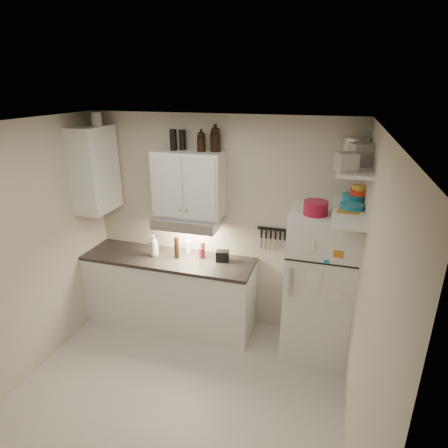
# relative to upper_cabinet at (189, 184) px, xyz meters

# --- Properties ---
(floor) EXTENTS (3.20, 3.00, 0.02)m
(floor) POSITION_rel_upper_cabinet_xyz_m (0.30, -1.33, -1.84)
(floor) COLOR #B7B3A9
(floor) RESTS_ON ground
(ceiling) EXTENTS (3.20, 3.00, 0.02)m
(ceiling) POSITION_rel_upper_cabinet_xyz_m (0.30, -1.33, 0.78)
(ceiling) COLOR white
(ceiling) RESTS_ON ground
(back_wall) EXTENTS (3.20, 0.02, 2.60)m
(back_wall) POSITION_rel_upper_cabinet_xyz_m (0.30, 0.18, -0.53)
(back_wall) COLOR #BDB6A1
(back_wall) RESTS_ON ground
(left_wall) EXTENTS (0.02, 3.00, 2.60)m
(left_wall) POSITION_rel_upper_cabinet_xyz_m (-1.31, -1.33, -0.53)
(left_wall) COLOR #BDB6A1
(left_wall) RESTS_ON ground
(right_wall) EXTENTS (0.02, 3.00, 2.60)m
(right_wall) POSITION_rel_upper_cabinet_xyz_m (1.91, -1.33, -0.53)
(right_wall) COLOR #BDB6A1
(right_wall) RESTS_ON ground
(base_cabinet) EXTENTS (2.10, 0.60, 0.88)m
(base_cabinet) POSITION_rel_upper_cabinet_xyz_m (-0.25, -0.14, -1.39)
(base_cabinet) COLOR white
(base_cabinet) RESTS_ON floor
(countertop) EXTENTS (2.10, 0.62, 0.04)m
(countertop) POSITION_rel_upper_cabinet_xyz_m (-0.25, -0.14, -0.93)
(countertop) COLOR #292523
(countertop) RESTS_ON base_cabinet
(upper_cabinet) EXTENTS (0.80, 0.33, 0.75)m
(upper_cabinet) POSITION_rel_upper_cabinet_xyz_m (0.00, 0.00, 0.00)
(upper_cabinet) COLOR white
(upper_cabinet) RESTS_ON back_wall
(side_cabinet) EXTENTS (0.33, 0.55, 1.00)m
(side_cabinet) POSITION_rel_upper_cabinet_xyz_m (-1.14, -0.14, 0.12)
(side_cabinet) COLOR white
(side_cabinet) RESTS_ON left_wall
(range_hood) EXTENTS (0.76, 0.46, 0.12)m
(range_hood) POSITION_rel_upper_cabinet_xyz_m (0.00, -0.06, -0.44)
(range_hood) COLOR silver
(range_hood) RESTS_ON back_wall
(fridge) EXTENTS (0.70, 0.68, 1.70)m
(fridge) POSITION_rel_upper_cabinet_xyz_m (1.55, -0.18, -0.98)
(fridge) COLOR silver
(fridge) RESTS_ON floor
(shelf_hi) EXTENTS (0.30, 0.95, 0.03)m
(shelf_hi) POSITION_rel_upper_cabinet_xyz_m (1.75, -0.31, 0.38)
(shelf_hi) COLOR white
(shelf_hi) RESTS_ON right_wall
(shelf_lo) EXTENTS (0.30, 0.95, 0.03)m
(shelf_lo) POSITION_rel_upper_cabinet_xyz_m (1.75, -0.31, -0.07)
(shelf_lo) COLOR white
(shelf_lo) RESTS_ON right_wall
(knife_strip) EXTENTS (0.42, 0.02, 0.03)m
(knife_strip) POSITION_rel_upper_cabinet_xyz_m (1.00, 0.15, -0.51)
(knife_strip) COLOR black
(knife_strip) RESTS_ON back_wall
(dutch_oven) EXTENTS (0.24, 0.24, 0.14)m
(dutch_oven) POSITION_rel_upper_cabinet_xyz_m (1.45, -0.31, -0.06)
(dutch_oven) COLOR maroon
(dutch_oven) RESTS_ON fridge
(book_stack) EXTENTS (0.21, 0.26, 0.08)m
(book_stack) POSITION_rel_upper_cabinet_xyz_m (1.75, -0.31, -0.08)
(book_stack) COLOR #C47018
(book_stack) RESTS_ON fridge
(spice_jar) EXTENTS (0.06, 0.06, 0.09)m
(spice_jar) POSITION_rel_upper_cabinet_xyz_m (1.65, -0.25, -0.08)
(spice_jar) COLOR silver
(spice_jar) RESTS_ON fridge
(stock_pot) EXTENTS (0.35, 0.35, 0.20)m
(stock_pot) POSITION_rel_upper_cabinet_xyz_m (1.77, 0.01, 0.49)
(stock_pot) COLOR silver
(stock_pot) RESTS_ON shelf_hi
(tin_a) EXTENTS (0.25, 0.24, 0.20)m
(tin_a) POSITION_rel_upper_cabinet_xyz_m (1.80, -0.35, 0.49)
(tin_a) COLOR #AAAAAD
(tin_a) RESTS_ON shelf_hi
(tin_b) EXTENTS (0.20, 0.20, 0.16)m
(tin_b) POSITION_rel_upper_cabinet_xyz_m (1.67, -0.63, 0.47)
(tin_b) COLOR #AAAAAD
(tin_b) RESTS_ON shelf_hi
(bowl_teal) EXTENTS (0.22, 0.22, 0.09)m
(bowl_teal) POSITION_rel_upper_cabinet_xyz_m (1.80, -0.04, -0.01)
(bowl_teal) COLOR teal
(bowl_teal) RESTS_ON shelf_lo
(bowl_orange) EXTENTS (0.18, 0.18, 0.05)m
(bowl_orange) POSITION_rel_upper_cabinet_xyz_m (1.84, -0.05, 0.07)
(bowl_orange) COLOR red
(bowl_orange) RESTS_ON bowl_teal
(bowl_yellow) EXTENTS (0.14, 0.14, 0.04)m
(bowl_yellow) POSITION_rel_upper_cabinet_xyz_m (1.84, -0.05, 0.11)
(bowl_yellow) COLOR gold
(bowl_yellow) RESTS_ON bowl_orange
(plates) EXTENTS (0.26, 0.26, 0.06)m
(plates) POSITION_rel_upper_cabinet_xyz_m (1.78, -0.27, -0.02)
(plates) COLOR teal
(plates) RESTS_ON shelf_lo
(growler_a) EXTENTS (0.10, 0.10, 0.22)m
(growler_a) POSITION_rel_upper_cabinet_xyz_m (0.15, 0.03, 0.49)
(growler_a) COLOR black
(growler_a) RESTS_ON upper_cabinet
(growler_b) EXTENTS (0.13, 0.13, 0.28)m
(growler_b) POSITION_rel_upper_cabinet_xyz_m (0.30, 0.07, 0.51)
(growler_b) COLOR black
(growler_b) RESTS_ON upper_cabinet
(thermos_a) EXTENTS (0.10, 0.10, 0.22)m
(thermos_a) POSITION_rel_upper_cabinet_xyz_m (-0.08, 0.06, 0.49)
(thermos_a) COLOR black
(thermos_a) RESTS_ON upper_cabinet
(thermos_b) EXTENTS (0.10, 0.10, 0.23)m
(thermos_b) POSITION_rel_upper_cabinet_xyz_m (-0.17, 0.01, 0.49)
(thermos_b) COLOR black
(thermos_b) RESTS_ON upper_cabinet
(side_jar) EXTENTS (0.15, 0.15, 0.16)m
(side_jar) POSITION_rel_upper_cabinet_xyz_m (-1.08, -0.07, 0.70)
(side_jar) COLOR silver
(side_jar) RESTS_ON side_cabinet
(soap_bottle) EXTENTS (0.14, 0.14, 0.31)m
(soap_bottle) POSITION_rel_upper_cabinet_xyz_m (-0.43, -0.13, -0.75)
(soap_bottle) COLOR white
(soap_bottle) RESTS_ON countertop
(pepper_mill) EXTENTS (0.07, 0.07, 0.20)m
(pepper_mill) POSITION_rel_upper_cabinet_xyz_m (0.15, -0.00, -0.81)
(pepper_mill) COLOR brown
(pepper_mill) RESTS_ON countertop
(oil_bottle) EXTENTS (0.06, 0.06, 0.24)m
(oil_bottle) POSITION_rel_upper_cabinet_xyz_m (-0.17, -0.05, -0.79)
(oil_bottle) COLOR #3B5E17
(oil_bottle) RESTS_ON countertop
(vinegar_bottle) EXTENTS (0.08, 0.08, 0.27)m
(vinegar_bottle) POSITION_rel_upper_cabinet_xyz_m (-0.14, -0.11, -0.77)
(vinegar_bottle) COLOR black
(vinegar_bottle) RESTS_ON countertop
(clear_bottle) EXTENTS (0.08, 0.08, 0.19)m
(clear_bottle) POSITION_rel_upper_cabinet_xyz_m (-0.05, 0.02, -0.81)
(clear_bottle) COLOR silver
(clear_bottle) RESTS_ON countertop
(red_jar) EXTENTS (0.08, 0.08, 0.13)m
(red_jar) POSITION_rel_upper_cabinet_xyz_m (0.14, -0.02, -0.84)
(red_jar) COLOR maroon
(red_jar) RESTS_ON countertop
(caddy) EXTENTS (0.17, 0.13, 0.13)m
(caddy) POSITION_rel_upper_cabinet_xyz_m (0.41, -0.04, -0.84)
(caddy) COLOR black
(caddy) RESTS_ON countertop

